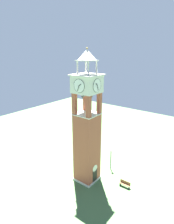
{
  "coord_description": "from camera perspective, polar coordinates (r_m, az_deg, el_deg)",
  "views": [
    {
      "loc": [
        -19.8,
        -15.44,
        19.26
      ],
      "look_at": [
        0.0,
        0.0,
        11.16
      ],
      "focal_mm": 30.04,
      "sensor_mm": 36.0,
      "label": 1
    }
  ],
  "objects": [
    {
      "name": "ground",
      "position": [
        31.65,
        0.0,
        -19.61
      ],
      "size": [
        80.0,
        80.0,
        0.0
      ],
      "primitive_type": "plane",
      "color": "#476B3D"
    },
    {
      "name": "clock_tower",
      "position": [
        27.45,
        0.0,
        -5.97
      ],
      "size": [
        3.61,
        3.61,
        19.82
      ],
      "color": "#9E4C38",
      "rests_on": "ground"
    },
    {
      "name": "park_bench",
      "position": [
        30.42,
        11.46,
        -20.66
      ],
      "size": [
        0.52,
        1.62,
        0.95
      ],
      "color": "brown",
      "rests_on": "ground"
    },
    {
      "name": "lamp_post",
      "position": [
        32.77,
        7.28,
        -13.0
      ],
      "size": [
        0.36,
        0.36,
        3.6
      ],
      "color": "black",
      "rests_on": "ground"
    },
    {
      "name": "trash_bin",
      "position": [
        34.81,
        0.35,
        -14.93
      ],
      "size": [
        0.52,
        0.52,
        0.8
      ],
      "primitive_type": "cylinder",
      "color": "#4C4C51",
      "rests_on": "ground"
    },
    {
      "name": "shrub_near_entry",
      "position": [
        33.81,
        -1.11,
        -15.77
      ],
      "size": [
        0.78,
        0.78,
        1.05
      ],
      "primitive_type": "ellipsoid",
      "color": "#28562D",
      "rests_on": "ground"
    }
  ]
}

